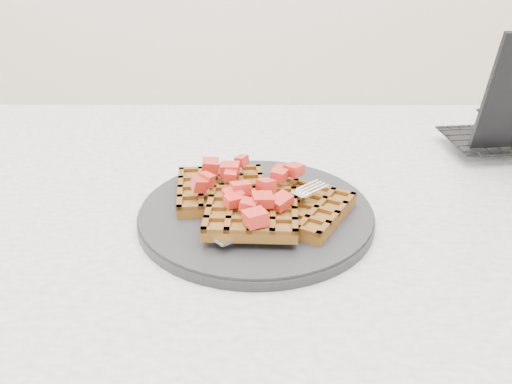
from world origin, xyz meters
TOP-DOWN VIEW (x-y plane):
  - table at (0.00, 0.00)m, footprint 1.20×0.80m
  - plate at (-0.05, -0.04)m, footprint 0.30×0.30m
  - waffles at (-0.05, -0.04)m, footprint 0.23×0.19m
  - strawberry_pile at (-0.05, -0.04)m, footprint 0.15×0.15m
  - fork at (-0.02, -0.07)m, footprint 0.15×0.14m

SIDE VIEW (x-z plane):
  - table at x=0.00m, z-range 0.26..1.01m
  - plate at x=-0.05m, z-range 0.75..0.77m
  - fork at x=-0.02m, z-range 0.77..0.78m
  - waffles at x=-0.05m, z-range 0.76..0.79m
  - strawberry_pile at x=-0.05m, z-range 0.79..0.82m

